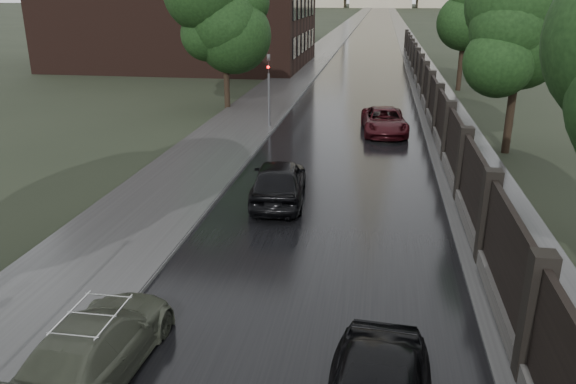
{
  "coord_description": "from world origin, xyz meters",
  "views": [
    {
      "loc": [
        1.53,
        -4.6,
        7.04
      ],
      "look_at": [
        -0.96,
        10.78,
        1.5
      ],
      "focal_mm": 35.0,
      "sensor_mm": 36.0,
      "label": 1
    }
  ],
  "objects": [
    {
      "name": "traffic_light",
      "position": [
        -4.3,
        24.99,
        2.4
      ],
      "size": [
        0.16,
        0.32,
        4.0
      ],
      "color": "#59595E",
      "rests_on": "ground"
    },
    {
      "name": "hatchback_left",
      "position": [
        -1.8,
        13.9,
        0.78
      ],
      "size": [
        2.25,
        4.72,
        1.56
      ],
      "primitive_type": "imported",
      "rotation": [
        0.0,
        0.0,
        3.23
      ],
      "color": "black",
      "rests_on": "ground"
    },
    {
      "name": "volga_sedan",
      "position": [
        -3.6,
        3.89,
        0.64
      ],
      "size": [
        1.94,
        4.44,
        1.27
      ],
      "primitive_type": "imported",
      "rotation": [
        0.0,
        0.0,
        3.1
      ],
      "color": "#3E4235",
      "rests_on": "ground"
    },
    {
      "name": "sidewalk_left",
      "position": [
        -6.0,
        190.0,
        0.08
      ],
      "size": [
        4.0,
        420.0,
        0.16
      ],
      "primitive_type": "cube",
      "color": "#2D2D2D",
      "rests_on": "ground"
    },
    {
      "name": "car_right_far",
      "position": [
        1.89,
        24.93,
        0.67
      ],
      "size": [
        2.64,
        4.97,
        1.33
      ],
      "primitive_type": "imported",
      "rotation": [
        0.0,
        0.0,
        0.09
      ],
      "color": "black",
      "rests_on": "ground"
    },
    {
      "name": "road",
      "position": [
        0.0,
        190.0,
        0.01
      ],
      "size": [
        8.0,
        420.0,
        0.02
      ],
      "primitive_type": "cube",
      "color": "black",
      "rests_on": "ground"
    },
    {
      "name": "tree_left_far",
      "position": [
        -8.0,
        30.0,
        5.24
      ],
      "size": [
        4.25,
        4.25,
        7.39
      ],
      "color": "black",
      "rests_on": "ground"
    },
    {
      "name": "verge_right",
      "position": [
        5.5,
        190.0,
        0.04
      ],
      "size": [
        3.0,
        420.0,
        0.08
      ],
      "primitive_type": "cube",
      "color": "#2D2D2D",
      "rests_on": "ground"
    },
    {
      "name": "fence_right",
      "position": [
        4.6,
        32.01,
        1.01
      ],
      "size": [
        0.45,
        75.72,
        2.7
      ],
      "color": "#383533",
      "rests_on": "ground"
    },
    {
      "name": "tree_right_c",
      "position": [
        7.5,
        40.0,
        4.95
      ],
      "size": [
        4.08,
        4.08,
        7.01
      ],
      "color": "black",
      "rests_on": "ground"
    },
    {
      "name": "tree_right_b",
      "position": [
        7.5,
        22.0,
        4.95
      ],
      "size": [
        4.08,
        4.08,
        7.01
      ],
      "color": "black",
      "rests_on": "ground"
    }
  ]
}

